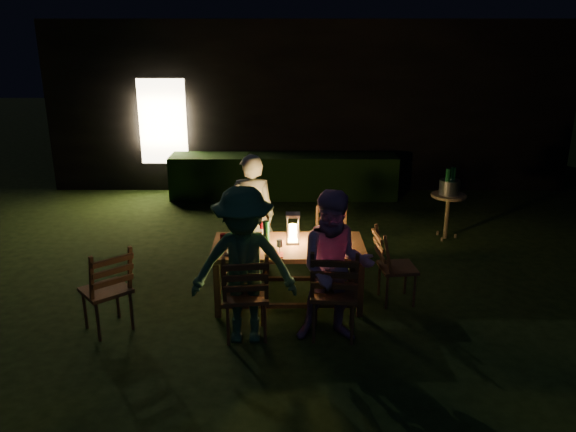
{
  "coord_description": "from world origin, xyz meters",
  "views": [
    {
      "loc": [
        -0.36,
        -6.47,
        3.01
      ],
      "look_at": [
        -0.39,
        -0.33,
        0.97
      ],
      "focal_mm": 35.0,
      "sensor_mm": 36.0,
      "label": 1
    }
  ],
  "objects_px": {
    "chair_far_left": "(253,253)",
    "side_table": "(448,200)",
    "chair_end": "(395,279)",
    "bottle_table": "(266,233)",
    "chair_near_right": "(334,308)",
    "lantern": "(293,230)",
    "person_house_side": "(252,215)",
    "chair_far_right": "(331,255)",
    "chair_near_left": "(246,310)",
    "dining_table": "(288,250)",
    "bottle_bucket_a": "(447,185)",
    "ice_bucket": "(450,187)",
    "bottle_bucket_b": "(452,183)",
    "person_opp_right": "(335,268)",
    "person_opp_left": "(244,266)",
    "chair_spare": "(108,304)"
  },
  "relations": [
    {
      "from": "person_opp_right",
      "to": "side_table",
      "type": "bearing_deg",
      "value": 55.86
    },
    {
      "from": "chair_end",
      "to": "bottle_table",
      "type": "relative_size",
      "value": 3.31
    },
    {
      "from": "chair_far_left",
      "to": "chair_near_left",
      "type": "bearing_deg",
      "value": 96.44
    },
    {
      "from": "ice_bucket",
      "to": "chair_near_right",
      "type": "bearing_deg",
      "value": -123.5
    },
    {
      "from": "person_opp_left",
      "to": "bottle_bucket_b",
      "type": "height_order",
      "value": "person_opp_left"
    },
    {
      "from": "chair_spare",
      "to": "bottle_bucket_a",
      "type": "xyz_separation_m",
      "value": [
        4.19,
        2.73,
        0.55
      ]
    },
    {
      "from": "person_opp_left",
      "to": "side_table",
      "type": "xyz_separation_m",
      "value": [
        2.8,
        2.95,
        -0.2
      ]
    },
    {
      "from": "chair_far_right",
      "to": "bottle_bucket_a",
      "type": "bearing_deg",
      "value": -141.31
    },
    {
      "from": "chair_far_left",
      "to": "bottle_bucket_a",
      "type": "distance_m",
      "value": 3.13
    },
    {
      "from": "lantern",
      "to": "side_table",
      "type": "bearing_deg",
      "value": 41.69
    },
    {
      "from": "person_house_side",
      "to": "chair_near_right",
      "type": "bearing_deg",
      "value": 119.42
    },
    {
      "from": "chair_end",
      "to": "ice_bucket",
      "type": "height_order",
      "value": "chair_end"
    },
    {
      "from": "chair_near_right",
      "to": "person_opp_left",
      "type": "xyz_separation_m",
      "value": [
        -0.9,
        -0.07,
        0.49
      ]
    },
    {
      "from": "ice_bucket",
      "to": "bottle_bucket_a",
      "type": "bearing_deg",
      "value": -141.34
    },
    {
      "from": "side_table",
      "to": "person_opp_left",
      "type": "bearing_deg",
      "value": -133.57
    },
    {
      "from": "chair_near_left",
      "to": "person_house_side",
      "type": "bearing_deg",
      "value": 83.98
    },
    {
      "from": "chair_far_left",
      "to": "side_table",
      "type": "xyz_separation_m",
      "value": [
        2.83,
        1.36,
        0.32
      ]
    },
    {
      "from": "side_table",
      "to": "bottle_bucket_a",
      "type": "height_order",
      "value": "bottle_bucket_a"
    },
    {
      "from": "chair_far_left",
      "to": "ice_bucket",
      "type": "bearing_deg",
      "value": -149.08
    },
    {
      "from": "chair_far_left",
      "to": "bottle_bucket_a",
      "type": "relative_size",
      "value": 3.02
    },
    {
      "from": "chair_end",
      "to": "side_table",
      "type": "relative_size",
      "value": 1.34
    },
    {
      "from": "dining_table",
      "to": "bottle_bucket_a",
      "type": "bearing_deg",
      "value": 40.74
    },
    {
      "from": "chair_far_left",
      "to": "lantern",
      "type": "relative_size",
      "value": 2.76
    },
    {
      "from": "dining_table",
      "to": "bottle_bucket_a",
      "type": "distance_m",
      "value": 3.12
    },
    {
      "from": "chair_near_right",
      "to": "chair_spare",
      "type": "bearing_deg",
      "value": -177.68
    },
    {
      "from": "person_opp_right",
      "to": "person_opp_left",
      "type": "bearing_deg",
      "value": -180.0
    },
    {
      "from": "bottle_table",
      "to": "ice_bucket",
      "type": "distance_m",
      "value": 3.37
    },
    {
      "from": "bottle_bucket_b",
      "to": "bottle_table",
      "type": "bearing_deg",
      "value": -140.98
    },
    {
      "from": "chair_spare",
      "to": "side_table",
      "type": "distance_m",
      "value": 5.08
    },
    {
      "from": "person_opp_left",
      "to": "chair_spare",
      "type": "bearing_deg",
      "value": 171.91
    },
    {
      "from": "chair_near_right",
      "to": "bottle_bucket_b",
      "type": "bearing_deg",
      "value": 61.2
    },
    {
      "from": "chair_spare",
      "to": "person_opp_right",
      "type": "height_order",
      "value": "person_opp_right"
    },
    {
      "from": "side_table",
      "to": "dining_table",
      "type": "bearing_deg",
      "value": -138.21
    },
    {
      "from": "chair_near_left",
      "to": "person_opp_left",
      "type": "xyz_separation_m",
      "value": [
        -0.0,
        -0.05,
        0.5
      ]
    },
    {
      "from": "chair_spare",
      "to": "person_opp_right",
      "type": "relative_size",
      "value": 0.63
    },
    {
      "from": "person_opp_right",
      "to": "ice_bucket",
      "type": "relative_size",
      "value": 5.23
    },
    {
      "from": "ice_bucket",
      "to": "chair_far_left",
      "type": "bearing_deg",
      "value": -154.4
    },
    {
      "from": "chair_far_left",
      "to": "side_table",
      "type": "bearing_deg",
      "value": -149.08
    },
    {
      "from": "person_house_side",
      "to": "side_table",
      "type": "distance_m",
      "value": 3.13
    },
    {
      "from": "chair_near_right",
      "to": "lantern",
      "type": "xyz_separation_m",
      "value": [
        -0.41,
        0.81,
        0.55
      ]
    },
    {
      "from": "chair_near_left",
      "to": "person_house_side",
      "type": "xyz_separation_m",
      "value": [
        -0.03,
        1.59,
        0.48
      ]
    },
    {
      "from": "chair_near_right",
      "to": "bottle_bucket_a",
      "type": "xyz_separation_m",
      "value": [
        1.86,
        2.84,
        0.53
      ]
    },
    {
      "from": "person_opp_right",
      "to": "person_opp_left",
      "type": "height_order",
      "value": "person_opp_left"
    },
    {
      "from": "dining_table",
      "to": "chair_far_right",
      "type": "xyz_separation_m",
      "value": [
        0.54,
        0.78,
        -0.37
      ]
    },
    {
      "from": "ice_bucket",
      "to": "side_table",
      "type": "bearing_deg",
      "value": 0.0
    },
    {
      "from": "bottle_table",
      "to": "chair_far_right",
      "type": "bearing_deg",
      "value": 44.92
    },
    {
      "from": "chair_near_right",
      "to": "bottle_table",
      "type": "xyz_separation_m",
      "value": [
        -0.71,
        0.76,
        0.53
      ]
    },
    {
      "from": "dining_table",
      "to": "side_table",
      "type": "bearing_deg",
      "value": 40.68
    },
    {
      "from": "chair_end",
      "to": "bottle_table",
      "type": "height_order",
      "value": "bottle_table"
    },
    {
      "from": "ice_bucket",
      "to": "chair_spare",
      "type": "bearing_deg",
      "value": -146.86
    }
  ]
}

